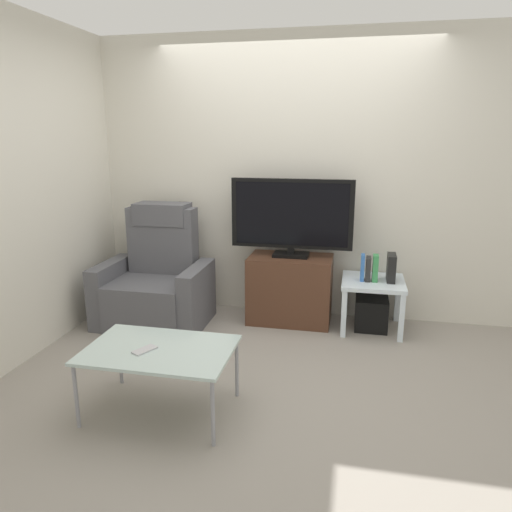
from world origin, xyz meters
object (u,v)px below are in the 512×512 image
(game_console, at_px, (391,268))
(cell_phone, at_px, (145,350))
(side_table, at_px, (373,288))
(book_rightmost, at_px, (375,268))
(tv_stand, at_px, (290,289))
(book_leftmost, at_px, (362,267))
(coffee_table, at_px, (159,352))
(subwoofer_box, at_px, (371,313))
(book_middle, at_px, (368,269))
(recliner_armchair, at_px, (156,282))
(television, at_px, (292,216))

(game_console, xyz_separation_m, cell_phone, (-1.54, -1.70, -0.14))
(side_table, distance_m, book_rightmost, 0.19)
(tv_stand, distance_m, book_leftmost, 0.70)
(side_table, bearing_deg, coffee_table, -128.91)
(tv_stand, bearing_deg, side_table, -2.77)
(subwoofer_box, relative_size, book_middle, 1.36)
(coffee_table, xyz_separation_m, cell_phone, (-0.07, -0.05, 0.03))
(subwoofer_box, height_order, book_middle, book_middle)
(recliner_armchair, height_order, book_rightmost, recliner_armchair)
(book_middle, relative_size, coffee_table, 0.23)
(tv_stand, height_order, coffee_table, tv_stand)
(book_leftmost, bearing_deg, subwoofer_box, 11.31)
(book_leftmost, distance_m, book_rightmost, 0.11)
(subwoofer_box, relative_size, book_leftmost, 1.24)
(recliner_armchair, relative_size, game_console, 4.52)
(tv_stand, xyz_separation_m, book_leftmost, (0.64, -0.06, 0.26))
(game_console, relative_size, coffee_table, 0.27)
(recliner_armchair, distance_m, game_console, 2.13)
(book_leftmost, height_order, book_rightmost, book_rightmost)
(book_middle, distance_m, game_console, 0.20)
(television, relative_size, subwoofer_box, 3.84)
(subwoofer_box, height_order, coffee_table, coffee_table)
(book_middle, xyz_separation_m, cell_phone, (-1.34, -1.67, -0.13))
(side_table, distance_m, cell_phone, 2.19)
(television, height_order, subwoofer_box, television)
(side_table, height_order, game_console, game_console)
(tv_stand, relative_size, recliner_armchair, 0.70)
(cell_phone, bearing_deg, television, 97.35)
(book_leftmost, xyz_separation_m, book_rightmost, (0.11, 0.00, 0.00))
(tv_stand, height_order, side_table, tv_stand)
(subwoofer_box, bearing_deg, recliner_armchair, -173.89)
(television, xyz_separation_m, book_rightmost, (0.75, -0.07, -0.42))
(game_console, bearing_deg, side_table, -176.05)
(tv_stand, distance_m, book_middle, 0.74)
(recliner_armchair, distance_m, book_middle, 1.93)
(subwoofer_box, xyz_separation_m, book_middle, (-0.05, -0.02, 0.42))
(book_rightmost, distance_m, game_console, 0.14)
(subwoofer_box, xyz_separation_m, game_console, (0.15, 0.01, 0.43))
(recliner_armchair, xyz_separation_m, book_rightmost, (1.97, 0.19, 0.20))
(television, bearing_deg, book_middle, -6.15)
(recliner_armchair, xyz_separation_m, book_leftmost, (1.86, 0.19, 0.20))
(game_console, height_order, cell_phone, game_console)
(book_leftmost, relative_size, book_middle, 1.09)
(side_table, xyz_separation_m, game_console, (0.15, 0.01, 0.19))
(game_console, relative_size, cell_phone, 1.59)
(tv_stand, height_order, game_console, game_console)
(book_middle, height_order, game_console, game_console)
(tv_stand, distance_m, cell_phone, 1.84)
(side_table, distance_m, subwoofer_box, 0.24)
(recliner_armchair, distance_m, cell_phone, 1.58)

